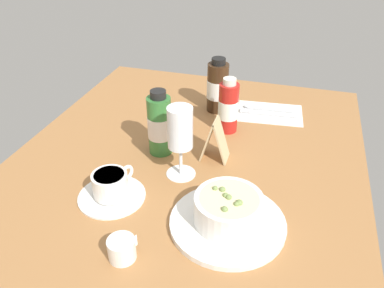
% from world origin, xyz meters
% --- Properties ---
extents(ground_plane, '(1.10, 0.84, 0.03)m').
position_xyz_m(ground_plane, '(0.00, 0.00, -0.01)').
color(ground_plane, '#9E6B3D').
extents(porridge_bowl, '(0.23, 0.23, 0.08)m').
position_xyz_m(porridge_bowl, '(-0.15, -0.14, 0.03)').
color(porridge_bowl, white).
rests_on(porridge_bowl, ground_plane).
extents(cutlery_setting, '(0.15, 0.20, 0.01)m').
position_xyz_m(cutlery_setting, '(0.33, -0.16, 0.00)').
color(cutlery_setting, white).
rests_on(cutlery_setting, ground_plane).
extents(coffee_cup, '(0.14, 0.14, 0.06)m').
position_xyz_m(coffee_cup, '(-0.14, 0.11, 0.03)').
color(coffee_cup, white).
rests_on(coffee_cup, ground_plane).
extents(creamer_jug, '(0.05, 0.06, 0.05)m').
position_xyz_m(creamer_jug, '(-0.28, 0.02, 0.02)').
color(creamer_jug, white).
rests_on(creamer_jug, ground_plane).
extents(wine_glass, '(0.07, 0.07, 0.17)m').
position_xyz_m(wine_glass, '(-0.02, -0.01, 0.11)').
color(wine_glass, white).
rests_on(wine_glass, ground_plane).
extents(jam_jar, '(0.06, 0.06, 0.05)m').
position_xyz_m(jam_jar, '(0.18, 0.07, 0.03)').
color(jam_jar, '#37290E').
rests_on(jam_jar, ground_plane).
extents(sauce_bottle_red, '(0.05, 0.05, 0.15)m').
position_xyz_m(sauce_bottle_red, '(0.20, -0.07, 0.07)').
color(sauce_bottle_red, '#B21E19').
rests_on(sauce_bottle_red, ground_plane).
extents(sauce_bottle_brown, '(0.06, 0.06, 0.16)m').
position_xyz_m(sauce_bottle_brown, '(0.31, -0.01, 0.07)').
color(sauce_bottle_brown, '#382314').
rests_on(sauce_bottle_brown, ground_plane).
extents(sauce_bottle_green, '(0.06, 0.06, 0.17)m').
position_xyz_m(sauce_bottle_green, '(0.05, 0.07, 0.08)').
color(sauce_bottle_green, '#337233').
rests_on(sauce_bottle_green, ground_plane).
extents(menu_card, '(0.05, 0.07, 0.11)m').
position_xyz_m(menu_card, '(0.06, -0.06, 0.05)').
color(menu_card, tan).
rests_on(menu_card, ground_plane).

